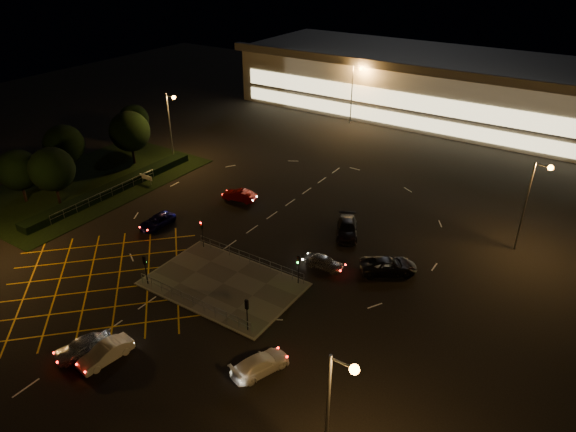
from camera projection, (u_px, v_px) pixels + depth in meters
The scene contains 26 objects.
ground at pixel (221, 268), 51.70m from camera, with size 180.00×180.00×0.00m, color black.
pedestrian_island at pixel (223, 284), 49.24m from camera, with size 14.00×9.00×0.12m, color #4C4944.
grass_verge at pixel (90, 182), 69.54m from camera, with size 18.00×30.00×0.08m, color black.
hedge at pixel (114, 188), 66.91m from camera, with size 2.00×26.00×1.00m, color black.
supermarket at pixel (435, 85), 94.64m from camera, with size 72.00×26.50×10.50m.
streetlight_se at pixel (335, 404), 28.46m from camera, with size 1.78×0.56×10.03m.
streetlight_nw at pixel (171, 118), 73.09m from camera, with size 1.78×0.56×10.03m.
streetlight_ne at pixel (532, 195), 51.50m from camera, with size 1.78×0.56×10.03m.
streetlight_far_left at pixel (354, 87), 88.39m from camera, with size 1.78×0.56×10.03m.
signal_sw at pixel (145, 264), 48.09m from camera, with size 0.28×0.30×3.15m.
signal_se at pixel (247, 309), 42.32m from camera, with size 0.28×0.30×3.15m.
signal_nw at pixel (202, 229), 53.95m from camera, with size 0.28×0.30×3.15m.
signal_ne at pixel (298, 264), 48.19m from camera, with size 0.28×0.30×3.15m.
tree_a at pixel (18, 170), 62.57m from camera, with size 5.04×5.04×6.86m.
tree_b at pixel (64, 145), 69.25m from camera, with size 5.40×5.40×7.35m.
tree_c at pixel (130, 131), 73.05m from camera, with size 5.76×5.76×7.84m.
tree_d at pixel (134, 119), 80.79m from camera, with size 4.68×4.68×6.37m.
tree_e at pixel (52, 169), 61.96m from camera, with size 5.40×5.40×7.35m.
car_near_silver at pixel (83, 346), 40.74m from camera, with size 1.81×4.49×1.53m, color silver.
car_queue_white at pixel (106, 353), 40.15m from camera, with size 1.53×4.38×1.44m, color white.
car_left_blue at pixel (157, 221), 58.86m from camera, with size 2.11×4.59×1.27m, color #0E0B42.
car_far_dkgrey at pixel (347, 228), 57.13m from camera, with size 2.21×5.44×1.58m, color black.
car_right_silver at pixel (324, 262), 51.45m from camera, with size 1.59×3.95×1.35m, color #A1A3A8.
car_circ_red at pixel (240, 195), 64.60m from camera, with size 1.52×4.35×1.43m, color maroon.
car_east_grey at pixel (388, 266), 50.68m from camera, with size 2.61×5.66×1.57m, color black.
car_approach_white at pixel (260, 364), 39.16m from camera, with size 1.95×4.79×1.39m, color silver.
Camera 1 is at (29.16, -32.13, 29.41)m, focal length 32.00 mm.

